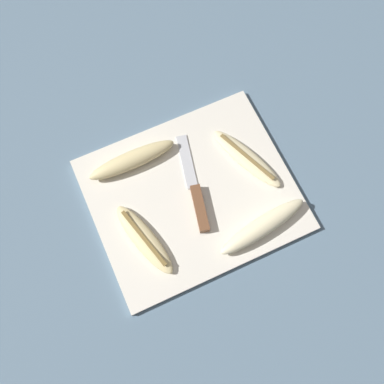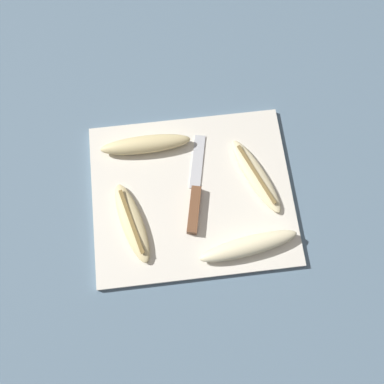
% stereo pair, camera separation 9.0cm
% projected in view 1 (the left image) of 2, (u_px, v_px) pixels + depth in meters
% --- Properties ---
extents(ground_plane, '(4.00, 4.00, 0.00)m').
position_uv_depth(ground_plane, '(192.00, 195.00, 0.92)').
color(ground_plane, slate).
extents(cutting_board, '(0.40, 0.34, 0.01)m').
position_uv_depth(cutting_board, '(192.00, 195.00, 0.92)').
color(cutting_board, silver).
rests_on(cutting_board, ground_plane).
extents(knife, '(0.07, 0.21, 0.02)m').
position_uv_depth(knife, '(196.00, 200.00, 0.90)').
color(knife, brown).
rests_on(knife, cutting_board).
extents(banana_cream_curved, '(0.10, 0.18, 0.02)m').
position_uv_depth(banana_cream_curved, '(247.00, 158.00, 0.93)').
color(banana_cream_curved, beige).
rests_on(banana_cream_curved, cutting_board).
extents(banana_bright_far, '(0.20, 0.07, 0.03)m').
position_uv_depth(banana_bright_far, '(263.00, 226.00, 0.87)').
color(banana_bright_far, beige).
rests_on(banana_bright_far, cutting_board).
extents(banana_mellow_near, '(0.19, 0.04, 0.03)m').
position_uv_depth(banana_mellow_near, '(132.00, 160.00, 0.92)').
color(banana_mellow_near, beige).
rests_on(banana_mellow_near, cutting_board).
extents(banana_ripe_center, '(0.08, 0.18, 0.02)m').
position_uv_depth(banana_ripe_center, '(144.00, 239.00, 0.87)').
color(banana_ripe_center, beige).
rests_on(banana_ripe_center, cutting_board).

